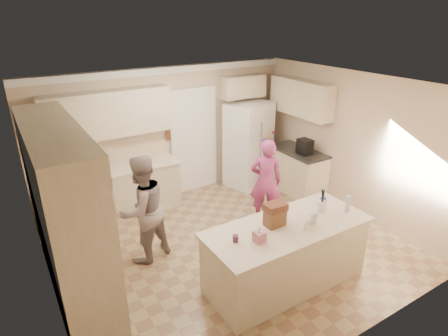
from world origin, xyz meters
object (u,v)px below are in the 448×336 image
tissue_box (259,237)px  teen_boy (142,210)px  refrigerator (248,145)px  teen_girl (266,181)px  island_base (286,256)px  coffee_maker (305,147)px  dollhouse_body (275,218)px  utensil_crock (321,206)px

tissue_box → teen_boy: (-0.89, 1.67, -0.15)m
refrigerator → teen_girl: 1.61m
island_base → tissue_box: tissue_box is taller
coffee_maker → dollhouse_body: 2.84m
island_base → dollhouse_body: 0.62m
coffee_maker → utensil_crock: 2.32m
teen_boy → tissue_box: bearing=100.6°
refrigerator → teen_boy: refrigerator is taller
island_base → teen_girl: teen_girl is taller
teen_boy → island_base: bearing=115.1°
coffee_maker → tissue_box: size_ratio=2.14×
tissue_box → teen_girl: 2.11m
coffee_maker → utensil_crock: coffee_maker is taller
island_base → tissue_box: bearing=-169.7°
teen_girl → dollhouse_body: bearing=88.1°
refrigerator → teen_boy: bearing=-171.8°
dollhouse_body → teen_girl: (0.95, 1.41, -0.26)m
refrigerator → coffee_maker: refrigerator is taller
utensil_crock → tissue_box: 1.21m
refrigerator → utensil_crock: size_ratio=12.00×
dollhouse_body → teen_boy: size_ratio=0.15×
tissue_box → teen_boy: 1.90m
island_base → dollhouse_body: dollhouse_body is taller
refrigerator → utensil_crock: bearing=-123.2°
utensil_crock → teen_girl: 1.49m
teen_boy → teen_girl: size_ratio=1.08×
utensil_crock → dollhouse_body: dollhouse_body is taller
refrigerator → tissue_box: 3.68m
teen_girl → teen_boy: bearing=30.7°
island_base → teen_boy: (-1.44, 1.57, 0.40)m
tissue_box → teen_girl: (1.35, 1.61, -0.22)m
refrigerator → island_base: size_ratio=0.82×
island_base → utensil_crock: bearing=4.4°
utensil_crock → teen_girl: (0.15, 1.46, -0.22)m
refrigerator → island_base: 3.35m
tissue_box → dollhouse_body: bearing=26.6°
coffee_maker → teen_girl: bearing=-162.8°
utensil_crock → teen_boy: (-2.09, 1.52, -0.16)m
refrigerator → teen_boy: (-2.90, -1.41, -0.06)m
tissue_box → teen_girl: size_ratio=0.09×
utensil_crock → tissue_box: bearing=-172.9°
utensil_crock → teen_boy: 2.59m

